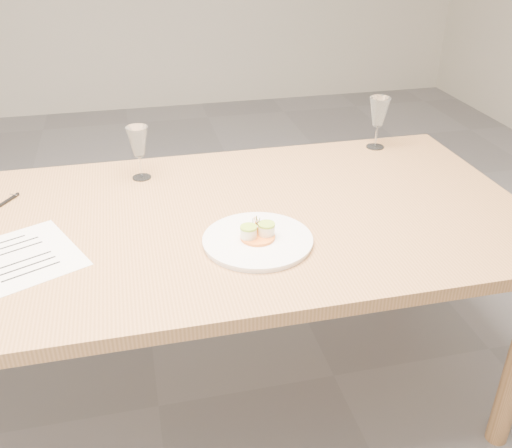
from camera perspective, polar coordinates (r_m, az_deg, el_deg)
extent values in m
plane|color=slate|center=(2.18, -9.72, -17.50)|extent=(7.00, 7.00, 0.00)
cube|color=#B3814E|center=(1.73, -11.73, -0.64)|extent=(2.40, 1.00, 0.04)
cylinder|color=#B3814E|center=(2.51, 14.51, -0.75)|extent=(0.07, 0.07, 0.71)
cylinder|color=white|center=(1.59, 0.16, -1.70)|extent=(0.30, 0.30, 0.01)
cylinder|color=white|center=(1.58, 0.16, -1.51)|extent=(0.31, 0.31, 0.01)
cylinder|color=orange|center=(1.58, 0.16, -1.33)|extent=(0.10, 0.10, 0.01)
cylinder|color=#F7EEC9|center=(1.56, -0.74, -0.87)|extent=(0.05, 0.05, 0.03)
cylinder|color=#F7EEC9|center=(1.58, 1.07, -0.58)|extent=(0.05, 0.05, 0.03)
cylinder|color=#A6CB38|center=(1.56, -0.75, -0.33)|extent=(0.05, 0.05, 0.01)
cylinder|color=#A6CB38|center=(1.57, 1.07, -0.04)|extent=(0.05, 0.05, 0.01)
cylinder|color=tan|center=(1.56, 2.71, -2.10)|extent=(0.05, 0.05, 0.00)
cube|color=white|center=(1.66, -21.81, -2.89)|extent=(0.34, 0.38, 0.00)
cube|color=black|center=(1.74, -23.61, -1.55)|extent=(0.09, 0.05, 0.00)
cube|color=black|center=(1.72, -23.30, -1.99)|extent=(0.14, 0.07, 0.00)
cube|color=black|center=(1.69, -22.97, -2.45)|extent=(0.14, 0.07, 0.00)
cube|color=black|center=(1.63, -22.29, -3.42)|extent=(0.14, 0.07, 0.00)
cube|color=black|center=(1.60, -21.93, -3.93)|extent=(0.14, 0.07, 0.00)
cube|color=black|center=(1.58, -21.55, -4.45)|extent=(0.14, 0.07, 0.00)
cylinder|color=black|center=(1.96, -24.03, 1.85)|extent=(0.09, 0.14, 0.01)
cube|color=silver|center=(1.99, -23.10, 2.71)|extent=(0.03, 0.02, 0.00)
cylinder|color=white|center=(2.01, -11.35, 4.60)|extent=(0.06, 0.06, 0.00)
cylinder|color=white|center=(2.00, -11.46, 5.67)|extent=(0.01, 0.01, 0.08)
cone|color=white|center=(1.96, -11.72, 8.08)|extent=(0.07, 0.07, 0.10)
cylinder|color=white|center=(2.28, 11.82, 7.57)|extent=(0.07, 0.07, 0.00)
cylinder|color=white|center=(2.27, 11.93, 8.61)|extent=(0.01, 0.01, 0.08)
cone|color=white|center=(2.24, 12.19, 10.93)|extent=(0.08, 0.08, 0.11)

